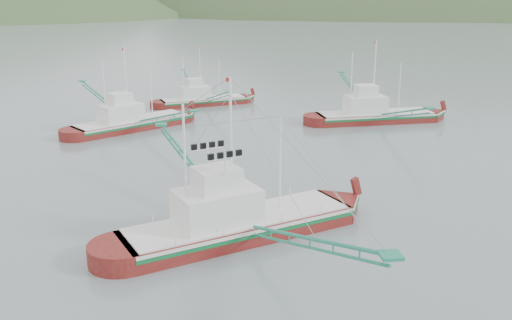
{
  "coord_description": "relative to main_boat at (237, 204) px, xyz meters",
  "views": [
    {
      "loc": [
        -5.56,
        -39.56,
        16.99
      ],
      "look_at": [
        0.0,
        6.0,
        3.2
      ],
      "focal_mm": 40.0,
      "sensor_mm": 36.0,
      "label": 1
    }
  ],
  "objects": [
    {
      "name": "ridge_distant",
      "position": [
        32.34,
        562.2,
        -2.52
      ],
      "size": [
        960.0,
        400.0,
        240.0
      ],
      "primitive_type": "ellipsoid",
      "color": "slate",
      "rests_on": "ground"
    },
    {
      "name": "headland_right",
      "position": [
        242.34,
        432.2,
        -2.52
      ],
      "size": [
        684.0,
        432.0,
        306.0
      ],
      "primitive_type": "ellipsoid",
      "color": "#354E28",
      "rests_on": "ground"
    },
    {
      "name": "ground",
      "position": [
        2.34,
        2.2,
        -2.52
      ],
      "size": [
        1200.0,
        1200.0,
        0.0
      ],
      "primitive_type": "plane",
      "color": "slate",
      "rests_on": "ground"
    },
    {
      "name": "bg_boat_left",
      "position": [
        -10.3,
        34.14,
        -0.18
      ],
      "size": [
        19.65,
        24.44,
        11.0
      ],
      "rotation": [
        0.0,
        0.0,
        0.6
      ],
      "color": "#61130E",
      "rests_on": "ground"
    },
    {
      "name": "bg_boat_far",
      "position": [
        -0.89,
        48.85,
        -0.76
      ],
      "size": [
        13.45,
        23.11,
        9.53
      ],
      "rotation": [
        0.0,
        0.0,
        0.26
      ],
      "color": "#61130E",
      "rests_on": "ground"
    },
    {
      "name": "main_boat",
      "position": [
        0.0,
        0.0,
        0.0
      ],
      "size": [
        17.36,
        29.34,
        12.4
      ],
      "rotation": [
        0.0,
        0.0,
        0.39
      ],
      "color": "#61130E",
      "rests_on": "ground"
    },
    {
      "name": "bg_boat_right",
      "position": [
        21.34,
        34.35,
        -0.94
      ],
      "size": [
        15.94,
        28.35,
        11.49
      ],
      "rotation": [
        0.0,
        0.0,
        0.08
      ],
      "color": "#61130E",
      "rests_on": "ground"
    }
  ]
}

